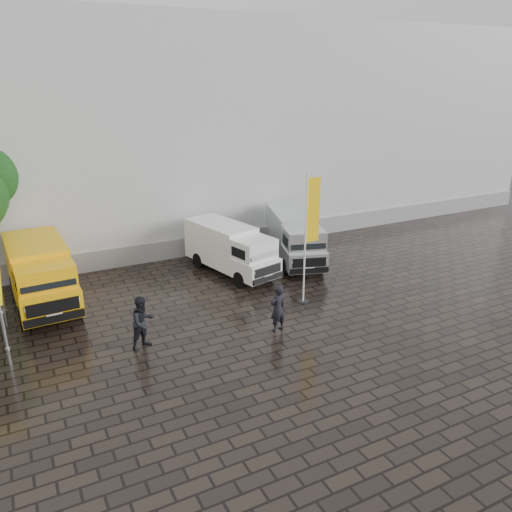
{
  "coord_description": "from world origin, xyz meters",
  "views": [
    {
      "loc": [
        -9.36,
        -16.04,
        9.02
      ],
      "look_at": [
        -0.1,
        2.2,
        1.64
      ],
      "focal_mm": 35.0,
      "sensor_mm": 36.0,
      "label": 1
    }
  ],
  "objects_px": {
    "person_tent": "(143,322)",
    "van_silver": "(294,238)",
    "van_yellow": "(41,276)",
    "wheelie_bin": "(298,233)",
    "van_white": "(231,250)",
    "flagpole": "(309,231)",
    "person_front": "(278,308)"
  },
  "relations": [
    {
      "from": "wheelie_bin",
      "to": "person_tent",
      "type": "xyz_separation_m",
      "value": [
        -11.08,
        -7.74,
        0.46
      ]
    },
    {
      "from": "van_white",
      "to": "person_front",
      "type": "distance_m",
      "value": 6.26
    },
    {
      "from": "van_yellow",
      "to": "van_silver",
      "type": "height_order",
      "value": "van_yellow"
    },
    {
      "from": "van_white",
      "to": "van_silver",
      "type": "bearing_deg",
      "value": -13.46
    },
    {
      "from": "person_front",
      "to": "van_white",
      "type": "bearing_deg",
      "value": -108.65
    },
    {
      "from": "wheelie_bin",
      "to": "person_front",
      "type": "bearing_deg",
      "value": -142.34
    },
    {
      "from": "person_tent",
      "to": "van_silver",
      "type": "bearing_deg",
      "value": 5.36
    },
    {
      "from": "wheelie_bin",
      "to": "van_silver",
      "type": "bearing_deg",
      "value": -142.22
    },
    {
      "from": "van_white",
      "to": "person_front",
      "type": "xyz_separation_m",
      "value": [
        -0.87,
        -6.19,
        -0.25
      ]
    },
    {
      "from": "van_silver",
      "to": "flagpole",
      "type": "bearing_deg",
      "value": -97.51
    },
    {
      "from": "van_silver",
      "to": "flagpole",
      "type": "relative_size",
      "value": 1.03
    },
    {
      "from": "van_yellow",
      "to": "flagpole",
      "type": "bearing_deg",
      "value": -27.39
    },
    {
      "from": "van_silver",
      "to": "wheelie_bin",
      "type": "bearing_deg",
      "value": 71.53
    },
    {
      "from": "flagpole",
      "to": "wheelie_bin",
      "type": "relative_size",
      "value": 5.41
    },
    {
      "from": "van_white",
      "to": "person_front",
      "type": "relative_size",
      "value": 2.93
    },
    {
      "from": "van_silver",
      "to": "wheelie_bin",
      "type": "xyz_separation_m",
      "value": [
        1.86,
        2.61,
        -0.72
      ]
    },
    {
      "from": "flagpole",
      "to": "person_tent",
      "type": "bearing_deg",
      "value": -174.53
    },
    {
      "from": "wheelie_bin",
      "to": "flagpole",
      "type": "bearing_deg",
      "value": -135.59
    },
    {
      "from": "flagpole",
      "to": "wheelie_bin",
      "type": "bearing_deg",
      "value": 61.12
    },
    {
      "from": "flagpole",
      "to": "wheelie_bin",
      "type": "distance_m",
      "value": 8.46
    },
    {
      "from": "wheelie_bin",
      "to": "person_front",
      "type": "distance_m",
      "value": 10.83
    },
    {
      "from": "van_yellow",
      "to": "van_silver",
      "type": "bearing_deg",
      "value": -3.46
    },
    {
      "from": "van_white",
      "to": "van_silver",
      "type": "relative_size",
      "value": 0.95
    },
    {
      "from": "van_white",
      "to": "wheelie_bin",
      "type": "bearing_deg",
      "value": 12.19
    },
    {
      "from": "van_yellow",
      "to": "person_front",
      "type": "distance_m",
      "value": 9.88
    },
    {
      "from": "van_yellow",
      "to": "van_white",
      "type": "height_order",
      "value": "van_yellow"
    },
    {
      "from": "flagpole",
      "to": "person_front",
      "type": "relative_size",
      "value": 3.01
    },
    {
      "from": "van_white",
      "to": "flagpole",
      "type": "xyz_separation_m",
      "value": [
        1.54,
        -4.44,
        1.95
      ]
    },
    {
      "from": "flagpole",
      "to": "person_tent",
      "type": "distance_m",
      "value": 7.54
    },
    {
      "from": "van_white",
      "to": "person_tent",
      "type": "xyz_separation_m",
      "value": [
        -5.65,
        -5.13,
        -0.2
      ]
    },
    {
      "from": "flagpole",
      "to": "van_yellow",
      "type": "bearing_deg",
      "value": 155.48
    },
    {
      "from": "van_yellow",
      "to": "wheelie_bin",
      "type": "height_order",
      "value": "van_yellow"
    }
  ]
}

